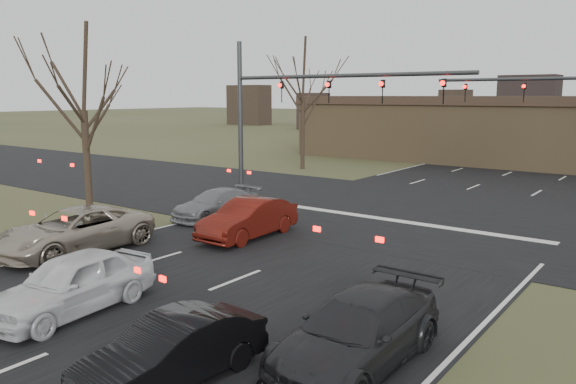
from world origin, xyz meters
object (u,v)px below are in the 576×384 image
building (563,131)px  car_charcoal_sedan (358,331)px  car_white_sedan (72,283)px  mast_arm_near (292,101)px  car_grey_ahead (216,204)px  car_silver_suv (75,231)px  car_black_hatch (172,352)px  car_red_ahead (248,219)px

building → car_charcoal_sedan: 37.62m
building → car_white_sedan: bearing=-95.3°
mast_arm_near → car_grey_ahead: size_ratio=2.80×
car_grey_ahead → car_silver_suv: bearing=-86.2°
car_black_hatch → building: bearing=95.9°
car_red_ahead → building: bearing=79.3°
car_silver_suv → car_white_sedan: size_ratio=1.23×
car_black_hatch → car_red_ahead: bearing=127.5°
car_white_sedan → car_grey_ahead: size_ratio=1.02×
car_white_sedan → car_red_ahead: size_ratio=0.99×
car_white_sedan → car_black_hatch: bearing=-16.9°
car_grey_ahead → car_red_ahead: size_ratio=0.97×
car_grey_ahead → car_red_ahead: bearing=-22.9°
car_silver_suv → car_white_sedan: (4.84, -3.21, -0.00)m
car_silver_suv → car_grey_ahead: car_silver_suv is taller
car_white_sedan → car_charcoal_sedan: car_white_sedan is taller
car_grey_ahead → car_red_ahead: car_red_ahead is taller
car_silver_suv → car_red_ahead: size_ratio=1.22×
car_black_hatch → car_grey_ahead: size_ratio=0.89×
mast_arm_near → car_charcoal_sedan: 16.93m
car_silver_suv → car_white_sedan: 5.81m
car_white_sedan → car_black_hatch: size_ratio=1.15×
car_silver_suv → car_red_ahead: bearing=55.4°
car_grey_ahead → car_red_ahead: 3.82m
mast_arm_near → car_silver_suv: mast_arm_near is taller
car_charcoal_sedan → car_red_ahead: 10.64m
mast_arm_near → car_white_sedan: mast_arm_near is taller
car_grey_ahead → building: bearing=78.8°
car_black_hatch → car_charcoal_sedan: bearing=53.0°
mast_arm_near → building: bearing=73.9°
car_grey_ahead → mast_arm_near: bearing=79.2°
building → car_white_sedan: 39.42m
building → car_charcoal_sedan: building is taller
building → car_black_hatch: building is taller
car_white_sedan → car_charcoal_sedan: bearing=8.6°
car_white_sedan → car_charcoal_sedan: size_ratio=0.92×
building → car_silver_suv: 37.03m
car_silver_suv → car_charcoal_sedan: car_silver_suv is taller
car_silver_suv → car_white_sedan: bearing=-33.7°
car_white_sedan → mast_arm_near: bearing=98.5°
mast_arm_near → car_red_ahead: mast_arm_near is taller
car_white_sedan → building: bearing=79.1°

